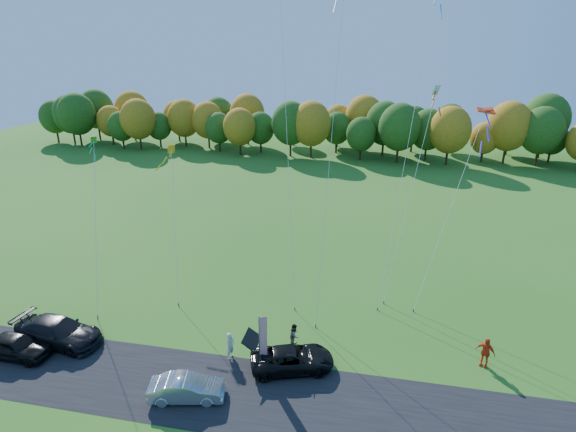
% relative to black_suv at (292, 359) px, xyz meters
% --- Properties ---
extents(ground, '(160.00, 160.00, 0.00)m').
position_rel_black_suv_xyz_m(ground, '(-1.73, 1.32, -0.69)').
color(ground, '#266019').
extents(asphalt_strip, '(90.00, 6.00, 0.01)m').
position_rel_black_suv_xyz_m(asphalt_strip, '(-1.73, -2.68, -0.69)').
color(asphalt_strip, black).
rests_on(asphalt_strip, ground).
extents(tree_line, '(116.00, 12.00, 10.00)m').
position_rel_black_suv_xyz_m(tree_line, '(-1.73, 56.32, -0.69)').
color(tree_line, '#1E4711').
rests_on(tree_line, ground).
extents(black_suv, '(5.46, 3.73, 1.39)m').
position_rel_black_suv_xyz_m(black_suv, '(0.00, 0.00, 0.00)').
color(black_suv, black).
rests_on(black_suv, ground).
extents(silver_sedan, '(4.34, 2.28, 1.36)m').
position_rel_black_suv_xyz_m(silver_sedan, '(-5.21, -3.57, -0.01)').
color(silver_sedan, '#BABBBF').
rests_on(silver_sedan, ground).
extents(dark_truck_a, '(6.06, 2.94, 1.70)m').
position_rel_black_suv_xyz_m(dark_truck_a, '(-15.42, -0.53, 0.16)').
color(dark_truck_a, black).
rests_on(dark_truck_a, ground).
extents(dark_truck_b, '(4.49, 1.84, 1.52)m').
position_rel_black_suv_xyz_m(dark_truck_b, '(-17.13, -2.29, 0.07)').
color(dark_truck_b, black).
rests_on(dark_truck_b, ground).
extents(person_tailgate_a, '(0.57, 0.73, 1.77)m').
position_rel_black_suv_xyz_m(person_tailgate_a, '(-3.95, 0.24, 0.19)').
color(person_tailgate_a, silver).
rests_on(person_tailgate_a, ground).
extents(person_tailgate_b, '(0.71, 0.86, 1.61)m').
position_rel_black_suv_xyz_m(person_tailgate_b, '(-0.26, 2.18, 0.11)').
color(person_tailgate_b, gray).
rests_on(person_tailgate_b, ground).
extents(person_east, '(1.22, 0.97, 1.94)m').
position_rel_black_suv_xyz_m(person_east, '(11.38, 2.56, 0.28)').
color(person_east, red).
rests_on(person_east, ground).
extents(feather_flag, '(0.47, 0.24, 3.70)m').
position_rel_black_suv_xyz_m(feather_flag, '(-1.73, -0.31, 1.56)').
color(feather_flag, '#999999').
rests_on(feather_flag, ground).
extents(kite_delta_blue, '(4.65, 10.07, 30.96)m').
position_rel_black_suv_xyz_m(kite_delta_blue, '(-2.68, 10.90, 14.48)').
color(kite_delta_blue, '#4C3F33').
rests_on(kite_delta_blue, ground).
extents(kite_parafoil_orange, '(4.88, 13.61, 24.10)m').
position_rel_black_suv_xyz_m(kite_parafoil_orange, '(6.52, 14.03, 11.21)').
color(kite_parafoil_orange, '#4C3F33').
rests_on(kite_parafoil_orange, ground).
extents(kite_delta_red, '(2.51, 11.40, 25.35)m').
position_rel_black_suv_xyz_m(kite_delta_red, '(0.94, 10.64, 13.99)').
color(kite_delta_red, '#4C3F33').
rests_on(kite_delta_red, ground).
extents(kite_parafoil_rainbow, '(5.72, 6.97, 14.31)m').
position_rel_black_suv_xyz_m(kite_parafoil_rainbow, '(9.72, 11.07, 6.36)').
color(kite_parafoil_rainbow, '#4C3F33').
rests_on(kite_parafoil_rainbow, ground).
extents(kite_diamond_yellow, '(3.27, 7.20, 11.13)m').
position_rel_black_suv_xyz_m(kite_diamond_yellow, '(-11.00, 8.48, 4.62)').
color(kite_diamond_yellow, '#4C3F33').
rests_on(kite_diamond_yellow, ground).
extents(kite_diamond_green, '(1.93, 5.25, 12.40)m').
position_rel_black_suv_xyz_m(kite_diamond_green, '(-15.40, 4.91, 5.40)').
color(kite_diamond_green, '#4C3F33').
rests_on(kite_diamond_green, ground).
extents(kite_diamond_white, '(3.49, 7.26, 15.86)m').
position_rel_black_suv_xyz_m(kite_diamond_white, '(6.83, 11.84, 6.99)').
color(kite_diamond_white, '#4C3F33').
rests_on(kite_diamond_white, ground).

